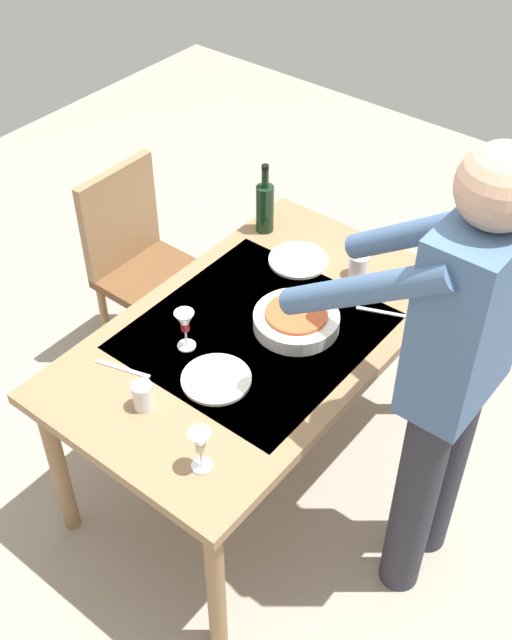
{
  "coord_description": "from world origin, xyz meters",
  "views": [
    {
      "loc": [
        1.58,
        1.25,
        2.58
      ],
      "look_at": [
        0.0,
        0.0,
        0.78
      ],
      "focal_mm": 44.37,
      "sensor_mm": 36.0,
      "label": 1
    }
  ],
  "objects": [
    {
      "name": "ground_plane",
      "position": [
        0.0,
        0.0,
        0.0
      ],
      "size": [
        6.0,
        6.0,
        0.0
      ],
      "primitive_type": "plane",
      "color": "#9E9384"
    },
    {
      "name": "dining_table",
      "position": [
        0.0,
        0.0,
        0.65
      ],
      "size": [
        1.46,
        0.87,
        0.73
      ],
      "color": "#93704C",
      "rests_on": "ground_plane"
    },
    {
      "name": "chair_near",
      "position": [
        -0.23,
        -0.82,
        0.53
      ],
      "size": [
        0.4,
        0.4,
        0.91
      ],
      "color": "brown",
      "rests_on": "ground_plane"
    },
    {
      "name": "person_server",
      "position": [
        -0.02,
        0.7,
        0.96
      ],
      "size": [
        0.42,
        0.61,
        1.69
      ],
      "color": "#2D2D38",
      "rests_on": "ground_plane"
    },
    {
      "name": "wine_bottle",
      "position": [
        -0.5,
        -0.35,
        0.84
      ],
      "size": [
        0.07,
        0.07,
        0.3
      ],
      "color": "black",
      "rests_on": "dining_table"
    },
    {
      "name": "wine_glass_left",
      "position": [
        0.56,
        0.24,
        0.83
      ],
      "size": [
        0.07,
        0.07,
        0.15
      ],
      "color": "white",
      "rests_on": "dining_table"
    },
    {
      "name": "wine_glass_right",
      "position": [
        0.21,
        -0.14,
        0.83
      ],
      "size": [
        0.07,
        0.07,
        0.15
      ],
      "color": "white",
      "rests_on": "dining_table"
    },
    {
      "name": "water_cup_near_left",
      "position": [
        0.49,
        -0.06,
        0.78
      ],
      "size": [
        0.07,
        0.07,
        0.09
      ],
      "primitive_type": "cylinder",
      "color": "silver",
      "rests_on": "dining_table"
    },
    {
      "name": "water_cup_near_right",
      "position": [
        -0.48,
        0.11,
        0.77
      ],
      "size": [
        0.07,
        0.07,
        0.09
      ],
      "primitive_type": "cylinder",
      "color": "silver",
      "rests_on": "dining_table"
    },
    {
      "name": "serving_bowl_pasta",
      "position": [
        -0.1,
        0.1,
        0.76
      ],
      "size": [
        0.3,
        0.3,
        0.07
      ],
      "color": "white",
      "rests_on": "dining_table"
    },
    {
      "name": "dinner_plate_near",
      "position": [
        0.27,
        0.05,
        0.73
      ],
      "size": [
        0.23,
        0.23,
        0.01
      ],
      "primitive_type": "cylinder",
      "color": "white",
      "rests_on": "dining_table"
    },
    {
      "name": "dinner_plate_far",
      "position": [
        -0.41,
        -0.12,
        0.73
      ],
      "size": [
        0.23,
        0.23,
        0.01
      ],
      "primitive_type": "cylinder",
      "color": "white",
      "rests_on": "dining_table"
    },
    {
      "name": "table_knife",
      "position": [
        0.42,
        -0.23,
        0.73
      ],
      "size": [
        0.07,
        0.2,
        0.0
      ],
      "primitive_type": "cube",
      "rotation": [
        0.0,
        0.0,
        0.28
      ],
      "color": "silver",
      "rests_on": "dining_table"
    },
    {
      "name": "table_fork",
      "position": [
        -0.35,
        0.29,
        0.73
      ],
      "size": [
        0.08,
        0.17,
        0.0
      ],
      "primitive_type": "cube",
      "rotation": [
        0.0,
        0.0,
        0.39
      ],
      "color": "silver",
      "rests_on": "dining_table"
    }
  ]
}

